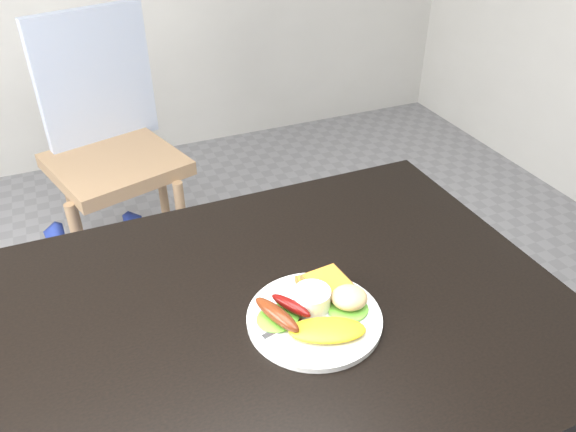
% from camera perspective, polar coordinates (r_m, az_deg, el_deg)
% --- Properties ---
extents(dining_table, '(1.20, 0.80, 0.04)m').
position_cam_1_polar(dining_table, '(1.04, -4.24, -11.09)').
color(dining_table, black).
rests_on(dining_table, ground).
extents(dining_chair, '(0.55, 0.55, 0.05)m').
position_cam_1_polar(dining_chair, '(2.22, -17.13, 5.04)').
color(dining_chair, '#9D7955').
rests_on(dining_chair, ground).
extents(person, '(0.55, 0.37, 1.52)m').
position_cam_1_polar(person, '(1.36, -20.22, 0.08)').
color(person, navy).
rests_on(person, ground).
extents(plate, '(0.24, 0.24, 0.01)m').
position_cam_1_polar(plate, '(1.02, 2.69, -10.34)').
color(plate, white).
rests_on(plate, dining_table).
extents(lettuce_left, '(0.09, 0.09, 0.01)m').
position_cam_1_polar(lettuce_left, '(1.00, -1.03, -10.30)').
color(lettuce_left, '#3C8D1B').
rests_on(lettuce_left, plate).
extents(lettuce_right, '(0.08, 0.07, 0.01)m').
position_cam_1_polar(lettuce_right, '(1.03, 6.14, -9.40)').
color(lettuce_right, '#64A338').
rests_on(lettuce_right, plate).
extents(omelette, '(0.15, 0.11, 0.02)m').
position_cam_1_polar(omelette, '(0.98, 4.01, -11.49)').
color(omelette, gold).
rests_on(omelette, plate).
extents(sausage_a, '(0.06, 0.11, 0.03)m').
position_cam_1_polar(sausage_a, '(0.99, -1.14, -9.96)').
color(sausage_a, brown).
rests_on(sausage_a, lettuce_left).
extents(sausage_b, '(0.06, 0.09, 0.02)m').
position_cam_1_polar(sausage_b, '(1.00, 0.30, -9.08)').
color(sausage_b, '#5A0C06').
rests_on(sausage_b, lettuce_left).
extents(ramekin, '(0.07, 0.07, 0.04)m').
position_cam_1_polar(ramekin, '(1.02, 2.45, -8.47)').
color(ramekin, white).
rests_on(ramekin, plate).
extents(toast_a, '(0.09, 0.09, 0.01)m').
position_cam_1_polar(toast_a, '(1.06, 3.11, -7.35)').
color(toast_a, brown).
rests_on(toast_a, plate).
extents(toast_b, '(0.08, 0.08, 0.01)m').
position_cam_1_polar(toast_b, '(1.05, 4.00, -6.79)').
color(toast_b, brown).
rests_on(toast_b, toast_a).
extents(potato_salad, '(0.08, 0.08, 0.04)m').
position_cam_1_polar(potato_salad, '(1.02, 6.24, -8.24)').
color(potato_salad, beige).
rests_on(potato_salad, lettuce_right).
extents(fork, '(0.14, 0.04, 0.00)m').
position_cam_1_polar(fork, '(1.00, 0.93, -10.52)').
color(fork, '#ADAFB7').
rests_on(fork, plate).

